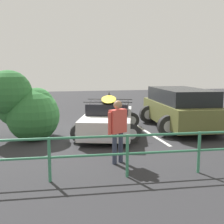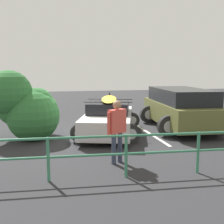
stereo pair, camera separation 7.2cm
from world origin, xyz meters
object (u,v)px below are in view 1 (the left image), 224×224
(person_bystander, at_px, (118,126))
(bush_near_left, at_px, (27,108))
(suv_car, at_px, (180,108))
(sedan_car, at_px, (109,118))

(person_bystander, height_order, bush_near_left, bush_near_left)
(suv_car, bearing_deg, bush_near_left, 3.65)
(sedan_car, height_order, person_bystander, person_bystander)
(bush_near_left, bearing_deg, sedan_car, -179.17)
(bush_near_left, bearing_deg, person_bystander, 126.46)
(sedan_car, height_order, bush_near_left, bush_near_left)
(sedan_car, distance_m, bush_near_left, 3.04)
(person_bystander, relative_size, bush_near_left, 0.66)
(suv_car, height_order, bush_near_left, bush_near_left)
(suv_car, bearing_deg, sedan_car, 6.32)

